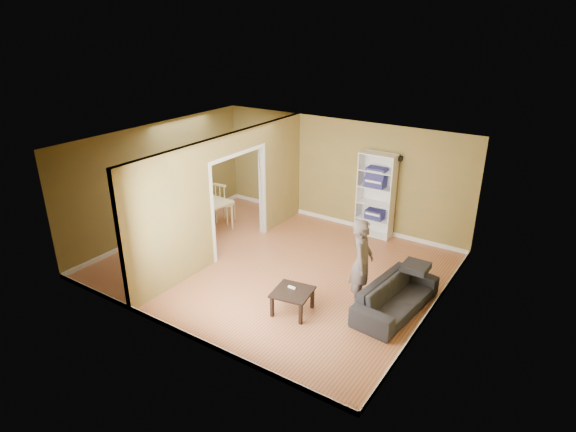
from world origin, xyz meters
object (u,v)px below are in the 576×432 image
object	(u,v)px
coffee_table	(293,294)
chair_left	(183,204)
dining_table	(206,203)
chair_far	(225,202)
sofa	(397,292)
person	(362,255)
chair_near	(194,217)
bookshelf	(377,195)

from	to	relation	value
coffee_table	chair_left	distance (m)	4.88
chair_left	dining_table	bearing A→B (deg)	78.74
chair_far	sofa	bearing A→B (deg)	159.91
coffee_table	chair_far	size ratio (longest dim) A/B	0.61
dining_table	person	bearing A→B (deg)	-12.04
dining_table	chair_left	bearing A→B (deg)	179.54
coffee_table	sofa	bearing A→B (deg)	35.25
chair_near	sofa	bearing A→B (deg)	-8.81
sofa	dining_table	world-z (taller)	sofa
dining_table	chair_near	world-z (taller)	chair_near
person	dining_table	distance (m)	4.67
dining_table	chair_left	xyz separation A→B (m)	(-0.78, 0.01, -0.20)
chair_far	dining_table	bearing A→B (deg)	72.45
person	chair_far	bearing A→B (deg)	55.07
coffee_table	dining_table	distance (m)	4.18
dining_table	chair_near	size ratio (longest dim) A/B	1.14
bookshelf	chair_left	xyz separation A→B (m)	(-4.33, -1.90, -0.55)
person	chair_far	size ratio (longest dim) A/B	1.80
person	coffee_table	bearing A→B (deg)	121.92
coffee_table	dining_table	bearing A→B (deg)	152.92
bookshelf	dining_table	bearing A→B (deg)	-151.74
coffee_table	chair_left	xyz separation A→B (m)	(-4.49, 1.90, 0.08)
sofa	coffee_table	size ratio (longest dim) A/B	3.02
person	coffee_table	distance (m)	1.38
dining_table	coffee_table	bearing A→B (deg)	-27.08
sofa	dining_table	xyz separation A→B (m)	(-5.19, 0.85, 0.27)
sofa	dining_table	distance (m)	5.27
sofa	bookshelf	distance (m)	3.27
person	dining_table	xyz separation A→B (m)	(-4.55, 0.97, -0.31)
person	bookshelf	world-z (taller)	bookshelf
chair_near	chair_far	distance (m)	1.11
coffee_table	person	bearing A→B (deg)	47.90
sofa	chair_near	bearing A→B (deg)	92.84
bookshelf	chair_near	distance (m)	4.25
chair_near	coffee_table	bearing A→B (deg)	-25.96
chair_near	dining_table	bearing A→B (deg)	97.35
coffee_table	chair_far	xyz separation A→B (m)	(-3.59, 2.45, 0.17)
person	chair_left	distance (m)	5.44
bookshelf	person	bearing A→B (deg)	-70.89
sofa	chair_left	world-z (taller)	chair_left
dining_table	chair_far	xyz separation A→B (m)	(0.13, 0.55, -0.11)
bookshelf	dining_table	world-z (taller)	bookshelf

